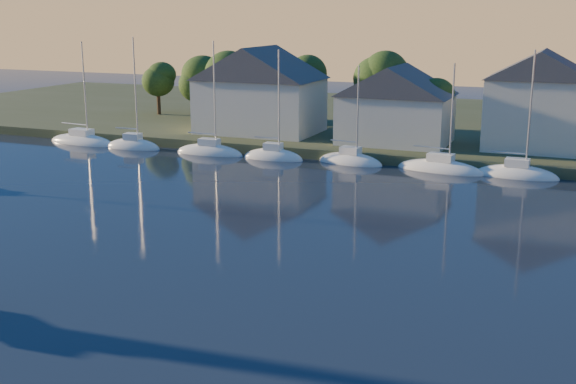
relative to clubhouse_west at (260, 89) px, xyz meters
The scene contains 7 objects.
shoreline_land 28.43m from the clubhouse_west, 37.69° to the left, with size 160.00×50.00×2.00m, color #353F25.
wooden_dock 23.56m from the clubhouse_west, 15.26° to the right, with size 120.00×3.00×1.00m, color brown.
clubhouse_west is the anchor object (origin of this frame).
clubhouse_centre 16.05m from the clubhouse_west, ahead, with size 11.55×8.40×8.08m.
clubhouse_east 30.02m from the clubhouse_west, ahead, with size 10.50×8.40×9.80m.
tree_line 24.55m from the clubhouse_west, 11.77° to the left, with size 93.40×5.40×8.90m.
moored_fleet 17.64m from the clubhouse_west, 32.73° to the right, with size 71.50×2.40×12.05m.
Camera 1 is at (12.22, -16.43, 14.34)m, focal length 45.00 mm.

